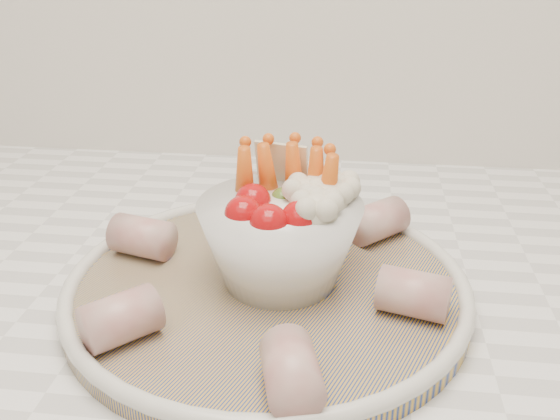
# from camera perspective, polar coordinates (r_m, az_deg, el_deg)

# --- Properties ---
(serving_platter) EXTENTS (0.40, 0.40, 0.02)m
(serving_platter) POSITION_cam_1_polar(r_m,az_deg,el_deg) (0.49, -1.18, -6.96)
(serving_platter) COLOR navy
(serving_platter) RESTS_ON kitchen_counter
(veggie_bowl) EXTENTS (0.12, 0.12, 0.10)m
(veggie_bowl) POSITION_cam_1_polar(r_m,az_deg,el_deg) (0.47, 0.33, -2.04)
(veggie_bowl) COLOR white
(veggie_bowl) RESTS_ON serving_platter
(cured_meat_rolls) EXTENTS (0.27, 0.30, 0.03)m
(cured_meat_rolls) POSITION_cam_1_polar(r_m,az_deg,el_deg) (0.48, -1.20, -4.86)
(cured_meat_rolls) COLOR #A7504C
(cured_meat_rolls) RESTS_ON serving_platter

